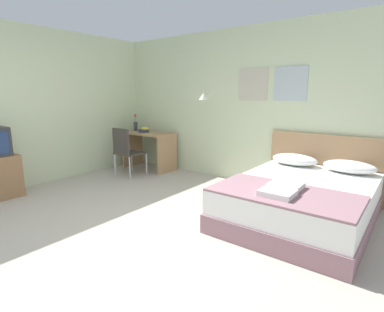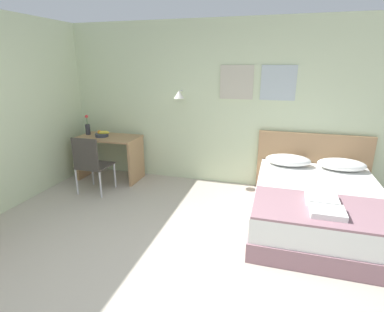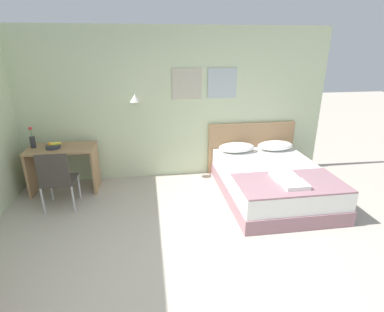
% 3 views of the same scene
% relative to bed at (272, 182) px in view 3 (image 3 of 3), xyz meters
% --- Properties ---
extents(ground_plane, '(24.00, 24.00, 0.00)m').
position_rel_bed_xyz_m(ground_plane, '(-1.59, -1.72, -0.25)').
color(ground_plane, '#B2A899').
extents(wall_back, '(5.87, 0.31, 2.65)m').
position_rel_bed_xyz_m(wall_back, '(-1.58, 1.13, 1.08)').
color(wall_back, beige).
rests_on(wall_back, ground_plane).
extents(bed, '(1.55, 2.08, 0.50)m').
position_rel_bed_xyz_m(bed, '(0.00, 0.00, 0.00)').
color(bed, gray).
rests_on(bed, ground_plane).
extents(headboard, '(1.67, 0.06, 0.96)m').
position_rel_bed_xyz_m(headboard, '(-0.00, 1.07, 0.23)').
color(headboard, '#A87F56').
rests_on(headboard, ground_plane).
extents(pillow_left, '(0.66, 0.37, 0.17)m').
position_rel_bed_xyz_m(pillow_left, '(-0.37, 0.80, 0.34)').
color(pillow_left, white).
rests_on(pillow_left, bed).
extents(pillow_right, '(0.66, 0.37, 0.17)m').
position_rel_bed_xyz_m(pillow_right, '(0.37, 0.80, 0.34)').
color(pillow_right, white).
rests_on(pillow_right, bed).
extents(throw_blanket, '(1.51, 0.83, 0.02)m').
position_rel_bed_xyz_m(throw_blanket, '(-0.00, -0.60, 0.27)').
color(throw_blanket, gray).
rests_on(throw_blanket, bed).
extents(folded_towel_near_foot, '(0.33, 0.32, 0.06)m').
position_rel_bed_xyz_m(folded_towel_near_foot, '(-0.03, -0.46, 0.31)').
color(folded_towel_near_foot, white).
rests_on(folded_towel_near_foot, throw_blanket).
extents(folded_towel_mid_bed, '(0.33, 0.28, 0.06)m').
position_rel_bed_xyz_m(folded_towel_mid_bed, '(-0.01, -0.75, 0.31)').
color(folded_towel_mid_bed, white).
rests_on(folded_towel_mid_bed, throw_blanket).
extents(desk, '(1.06, 0.59, 0.77)m').
position_rel_bed_xyz_m(desk, '(-3.37, 0.72, 0.28)').
color(desk, '#A87F56').
rests_on(desk, ground_plane).
extents(desk_chair, '(0.46, 0.46, 0.92)m').
position_rel_bed_xyz_m(desk_chair, '(-3.30, 0.04, 0.28)').
color(desk_chair, '#3D3833').
rests_on(desk_chair, ground_plane).
extents(fruit_bowl, '(0.25, 0.22, 0.11)m').
position_rel_bed_xyz_m(fruit_bowl, '(-3.47, 0.68, 0.56)').
color(fruit_bowl, '#333842').
rests_on(fruit_bowl, desk).
extents(flower_vase, '(0.08, 0.08, 0.35)m').
position_rel_bed_xyz_m(flower_vase, '(-3.80, 0.76, 0.64)').
color(flower_vase, '#333338').
rests_on(flower_vase, desk).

